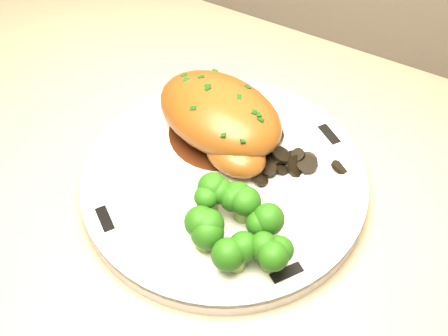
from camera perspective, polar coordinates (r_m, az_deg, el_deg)
The scene contains 9 objects.
plate at distance 0.56m, azimuth 0.00°, elevation -1.28°, with size 0.28×0.28×0.02m, color silver.
rim_accent_0 at distance 0.59m, azimuth 10.62°, elevation 3.37°, with size 0.03×0.01×0.00m, color black.
rim_accent_1 at distance 0.63m, azimuth -4.93°, elevation 7.13°, with size 0.03×0.01×0.00m, color black.
rim_accent_2 at distance 0.53m, azimuth -12.01°, elevation -5.09°, with size 0.03×0.01×0.00m, color black.
rim_accent_3 at distance 0.49m, azimuth 6.38°, elevation -10.55°, with size 0.03×0.01×0.00m, color black.
gravy_pool at distance 0.58m, azimuth -0.42°, elevation 3.65°, with size 0.11×0.11×0.00m, color #38170A.
chicken_breast at distance 0.56m, azimuth -0.26°, elevation 5.10°, with size 0.16×0.12×0.06m.
mushroom_pile at distance 0.55m, azimuth 7.24°, elevation -0.42°, with size 0.09×0.06×0.02m.
broccoli_florets at distance 0.49m, azimuth 1.39°, elevation -6.01°, with size 0.10×0.07×0.04m.
Camera 1 is at (0.70, 1.40, 1.42)m, focal length 45.00 mm.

